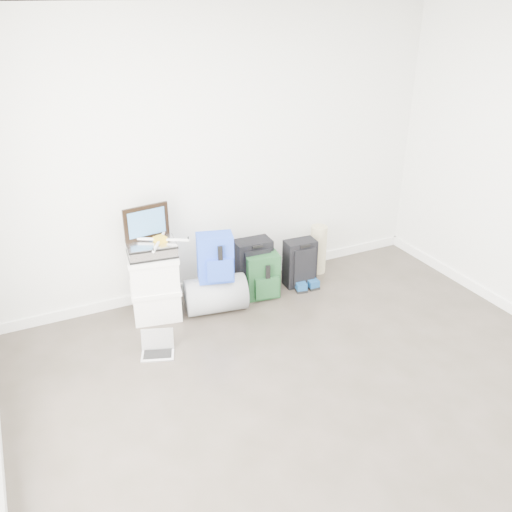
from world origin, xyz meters
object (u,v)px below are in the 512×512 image
large_suitcase (253,266)px  laptop (158,348)px  carry_on (300,263)px  boxes_stack (155,286)px  duffel_bag (216,294)px  briefcase (152,249)px

large_suitcase → laptop: (-1.18, -0.60, -0.24)m
large_suitcase → carry_on: large_suitcase is taller
boxes_stack → duffel_bag: bearing=-5.1°
briefcase → carry_on: briefcase is taller
briefcase → laptop: bearing=-99.1°
boxes_stack → large_suitcase: size_ratio=1.14×
boxes_stack → laptop: size_ratio=2.00×
boxes_stack → duffel_bag: 0.58m
duffel_bag → large_suitcase: bearing=30.5°
briefcase → carry_on: 1.58m
boxes_stack → briefcase: bearing=0.0°
duffel_bag → large_suitcase: large_suitcase is taller
briefcase → laptop: 0.88m
duffel_bag → briefcase: bearing=173.2°
boxes_stack → carry_on: 1.51m
duffel_bag → boxes_stack: bearing=173.2°
briefcase → large_suitcase: briefcase is taller
duffel_bag → laptop: size_ratio=1.77×
laptop → boxes_stack: bearing=93.6°
boxes_stack → carry_on: size_ratio=1.29×
carry_on → laptop: (-1.68, -0.52, -0.20)m
large_suitcase → briefcase: bearing=-175.8°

